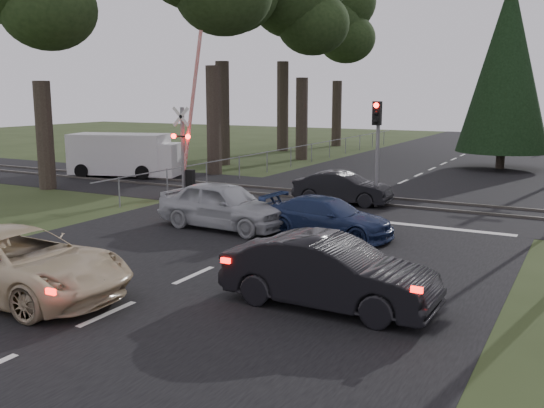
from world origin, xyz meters
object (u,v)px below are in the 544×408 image
Objects in this scene: crossing_signal at (187,148)px; silver_car at (224,205)px; blue_sedan at (328,217)px; traffic_signal_center at (377,136)px; cream_coupe at (17,264)px; dark_hatchback at (329,273)px; dark_car_far at (342,188)px; white_van at (127,155)px.

silver_car is at bearing -44.56° from crossing_signal.
silver_car is at bearing 102.28° from blue_sedan.
blue_sedan is at bearing -77.02° from silver_car.
silver_car is (-3.19, -5.90, -2.03)m from traffic_signal_center.
cream_coupe is 6.79m from dark_hatchback.
silver_car is at bearing -118.36° from traffic_signal_center.
cream_coupe is 14.08m from dark_car_far.
silver_car is at bearing -53.68° from white_van.
crossing_signal is at bearing 47.74° from dark_hatchback.
silver_car reaches higher than dark_car_far.
crossing_signal reaches higher than blue_sedan.
white_van is (-11.37, 8.24, 0.37)m from silver_car.
crossing_signal is 7.26m from silver_car.
cream_coupe is 1.19× the size of dark_hatchback.
blue_sedan is at bearing -45.17° from white_van.
silver_car reaches higher than cream_coupe.
white_van is at bearing 170.88° from traffic_signal_center.
blue_sedan is at bearing -166.72° from dark_car_far.
dark_hatchback is at bearing -153.34° from blue_sedan.
crossing_signal is 1.13× the size of white_van.
traffic_signal_center is 7.01m from silver_car.
crossing_signal is 9.76m from blue_sedan.
dark_hatchback is at bearing -55.66° from white_van.
traffic_signal_center is 14.33m from cream_coupe.
traffic_signal_center is at bearing 6.34° from blue_sedan.
cream_coupe is 1.37× the size of dark_car_far.
crossing_signal is 1.55× the size of dark_hatchback.
crossing_signal reaches higher than cream_coupe.
cream_coupe reaches higher than dark_hatchback.
blue_sedan is at bearing -87.01° from traffic_signal_center.
cream_coupe is 1.17× the size of silver_car.
dark_car_far is (2.07, 13.92, -0.10)m from cream_coupe.
crossing_signal is at bearing 95.01° from dark_car_far.
dark_hatchback is 12.09m from dark_car_far.
crossing_signal is at bearing -44.95° from white_van.
cream_coupe is at bearing -178.24° from silver_car.
crossing_signal is at bearing 65.78° from blue_sedan.
traffic_signal_center is (8.27, 0.89, 0.75)m from crossing_signal.
dark_car_far is (-1.71, 5.54, 0.03)m from blue_sedan.
crossing_signal is 7.12m from white_van.
dark_hatchback is 6.32m from blue_sedan.
traffic_signal_center is 0.67× the size of white_van.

